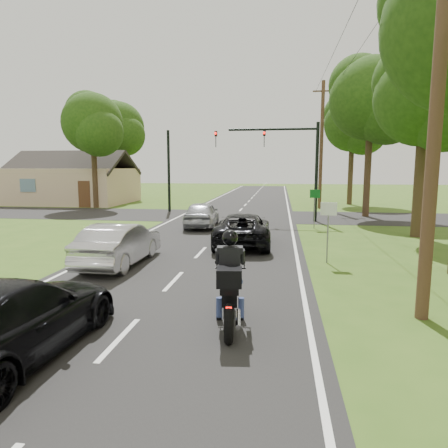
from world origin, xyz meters
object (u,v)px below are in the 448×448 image
(traffic_signal, at_px, (286,154))
(utility_pole_near, at_px, (439,80))
(silver_suv, at_px, (202,214))
(sign_green, at_px, (315,199))
(dark_suv, at_px, (243,229))
(dark_car_behind, at_px, (10,319))
(motorcycle_rider, at_px, (230,289))
(sign_white, at_px, (328,218))
(silver_sedan, at_px, (120,244))
(utility_pole_far, at_px, (321,145))

(traffic_signal, relative_size, utility_pole_near, 0.64)
(silver_suv, bearing_deg, traffic_signal, -147.95)
(utility_pole_near, xyz_separation_m, sign_green, (-1.30, 12.98, -3.49))
(dark_suv, bearing_deg, dark_car_behind, 71.36)
(motorcycle_rider, height_order, sign_white, sign_white)
(silver_sedan, xyz_separation_m, silver_suv, (1.08, 8.95, -0.00))
(sign_white, bearing_deg, motorcycle_rider, -113.63)
(dark_car_behind, bearing_deg, utility_pole_near, -156.94)
(silver_sedan, relative_size, sign_white, 2.04)
(sign_white, bearing_deg, utility_pole_near, -73.24)
(motorcycle_rider, bearing_deg, traffic_signal, 79.71)
(silver_suv, bearing_deg, motorcycle_rider, 99.88)
(silver_sedan, distance_m, utility_pole_far, 22.43)
(sign_white, bearing_deg, utility_pole_far, 85.49)
(motorcycle_rider, xyz_separation_m, dark_car_behind, (-3.59, -1.92, -0.09))
(silver_sedan, distance_m, sign_green, 11.79)
(traffic_signal, relative_size, sign_green, 3.00)
(sign_green, bearing_deg, utility_pole_far, 83.27)
(motorcycle_rider, bearing_deg, utility_pole_near, 8.58)
(motorcycle_rider, bearing_deg, silver_suv, 97.59)
(silver_sedan, distance_m, utility_pole_near, 10.30)
(utility_pole_near, height_order, utility_pole_far, same)
(silver_suv, relative_size, dark_car_behind, 0.85)
(dark_suv, height_order, utility_pole_near, utility_pole_near)
(traffic_signal, relative_size, utility_pole_far, 0.64)
(silver_sedan, bearing_deg, dark_suv, -132.64)
(dark_suv, distance_m, utility_pole_near, 10.11)
(utility_pole_near, bearing_deg, silver_suv, 120.50)
(motorcycle_rider, bearing_deg, sign_green, 72.56)
(dark_car_behind, bearing_deg, sign_green, -110.08)
(dark_suv, relative_size, traffic_signal, 0.77)
(motorcycle_rider, relative_size, utility_pole_near, 0.24)
(utility_pole_far, bearing_deg, traffic_signal, -109.68)
(dark_suv, bearing_deg, utility_pole_near, 118.21)
(silver_sedan, relative_size, silver_suv, 1.04)
(utility_pole_near, xyz_separation_m, sign_white, (-1.50, 4.98, -3.49))
(dark_suv, bearing_deg, traffic_signal, -105.72)
(traffic_signal, bearing_deg, sign_green, -62.62)
(motorcycle_rider, height_order, sign_green, sign_green)
(traffic_signal, bearing_deg, silver_sedan, -114.89)
(dark_suv, height_order, utility_pole_far, utility_pole_far)
(dark_suv, distance_m, dark_car_behind, 11.21)
(dark_car_behind, xyz_separation_m, traffic_signal, (4.88, 19.00, 3.41))
(motorcycle_rider, xyz_separation_m, sign_white, (2.65, 6.06, 0.78))
(sign_green, bearing_deg, traffic_signal, 117.38)
(silver_suv, distance_m, sign_green, 6.24)
(dark_suv, xyz_separation_m, silver_sedan, (-3.84, -4.07, 0.03))
(motorcycle_rider, xyz_separation_m, utility_pole_far, (4.15, 25.08, 4.27))
(dark_suv, relative_size, sign_green, 2.32)
(dark_car_behind, distance_m, utility_pole_far, 28.43)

